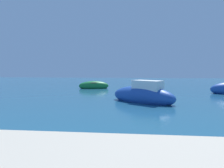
# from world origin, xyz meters

# --- Properties ---
(moored_boat_3) EXTENTS (4.33, 3.66, 1.62)m
(moored_boat_3) POSITION_xyz_m (-7.14, 6.03, 0.42)
(moored_boat_3) COLOR #1E479E
(moored_boat_3) RESTS_ON ground
(moored_boat_5) EXTENTS (3.19, 1.67, 0.99)m
(moored_boat_5) POSITION_xyz_m (-11.83, 14.55, 0.28)
(moored_boat_5) COLOR #197233
(moored_boat_5) RESTS_ON ground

